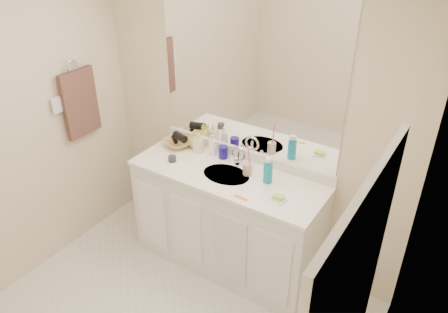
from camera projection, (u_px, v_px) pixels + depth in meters
wall_back at (247, 122)px, 3.33m from camera, size 2.60×0.02×2.40m
wall_right at (362, 312)px, 1.77m from camera, size 0.02×2.60×2.40m
vanity_cabinet at (227, 221)px, 3.52m from camera, size 1.50×0.55×0.85m
countertop at (228, 175)px, 3.30m from camera, size 1.52×0.57×0.03m
backsplash at (245, 154)px, 3.46m from camera, size 1.52×0.03×0.08m
sink_basin at (226, 176)px, 3.28m from camera, size 0.37×0.37×0.02m
faucet at (239, 158)px, 3.38m from camera, size 0.02×0.02×0.11m
mirror at (248, 77)px, 3.14m from camera, size 1.48×0.01×1.20m
blue_mug at (223, 152)px, 3.47m from camera, size 0.09×0.09×0.10m
tan_cup at (247, 169)px, 3.25m from camera, size 0.08×0.08×0.09m
toothbrush at (249, 157)px, 3.20m from camera, size 0.02×0.04×0.20m
mouthwash_bottle at (268, 173)px, 3.15m from camera, size 0.07×0.07×0.16m
soap_dish at (278, 199)px, 2.99m from camera, size 0.11×0.10×0.01m
green_soap at (278, 197)px, 2.98m from camera, size 0.07×0.05×0.03m
orange_comb at (241, 198)px, 3.01m from camera, size 0.11×0.03×0.00m
dark_jar at (172, 159)px, 3.43m from camera, size 0.08×0.08×0.04m
soap_bottle_white at (213, 145)px, 3.50m from camera, size 0.09×0.09×0.18m
soap_bottle_cream at (199, 142)px, 3.54m from camera, size 0.09×0.09×0.16m
soap_bottle_yellow at (195, 139)px, 3.61m from camera, size 0.15×0.15×0.15m
wicker_basket at (178, 143)px, 3.65m from camera, size 0.31×0.31×0.06m
hair_dryer at (180, 137)px, 3.61m from camera, size 0.14×0.10×0.07m
towel_ring at (72, 67)px, 3.37m from camera, size 0.01×0.11×0.11m
hand_towel at (80, 103)px, 3.51m from camera, size 0.04×0.32×0.55m
switch_plate at (57, 105)px, 3.35m from camera, size 0.01×0.08×0.13m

